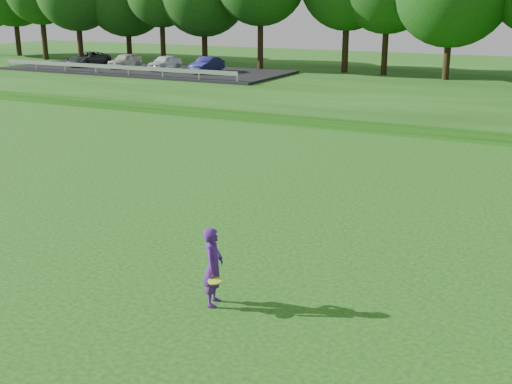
% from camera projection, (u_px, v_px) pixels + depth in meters
% --- Properties ---
extents(ground, '(140.00, 140.00, 0.00)m').
position_uv_depth(ground, '(145.00, 281.00, 14.84)').
color(ground, '#1B460D').
rests_on(ground, ground).
extents(berm, '(130.00, 30.00, 0.60)m').
position_uv_depth(berm, '(441.00, 91.00, 43.87)').
color(berm, '#1B460D').
rests_on(berm, ground).
extents(walking_path, '(130.00, 1.60, 0.04)m').
position_uv_depth(walking_path, '(384.00, 130.00, 31.96)').
color(walking_path, gray).
rests_on(walking_path, ground).
extents(parking_lot, '(24.00, 9.00, 1.38)m').
position_uv_depth(parking_lot, '(139.00, 66.00, 53.11)').
color(parking_lot, black).
rests_on(parking_lot, berm).
extents(woman, '(0.61, 0.76, 1.72)m').
position_uv_depth(woman, '(213.00, 267.00, 13.48)').
color(woman, '#4A1A77').
rests_on(woman, ground).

